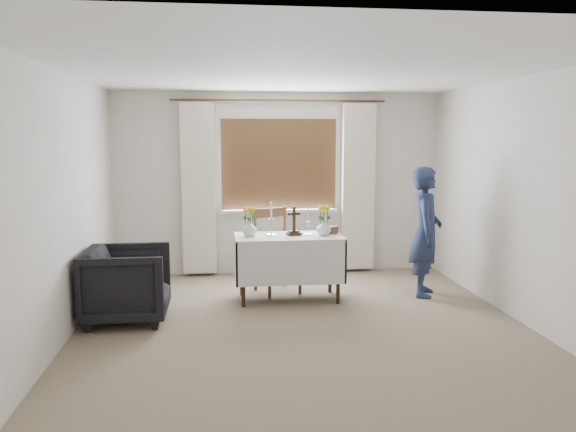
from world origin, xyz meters
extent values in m
plane|color=gray|center=(0.00, 0.00, 0.00)|extent=(5.00, 5.00, 0.00)
cube|color=white|center=(-0.03, 1.13, 0.38)|extent=(1.24, 0.64, 0.76)
imported|color=black|center=(-1.77, 0.57, 0.39)|extent=(0.86, 0.83, 0.78)
imported|color=navy|center=(1.62, 1.13, 0.77)|extent=(0.55, 0.66, 1.55)
cube|color=silver|center=(0.00, 2.42, 0.30)|extent=(1.10, 0.10, 0.60)
imported|color=silver|center=(-0.48, 1.15, 0.85)|extent=(0.23, 0.23, 0.18)
imported|color=silver|center=(0.38, 1.09, 0.85)|extent=(0.18, 0.18, 0.18)
cylinder|color=brown|center=(0.47, 1.26, 0.80)|extent=(0.29, 0.29, 0.08)
camera|label=1|loc=(-0.79, -5.22, 1.89)|focal=35.00mm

